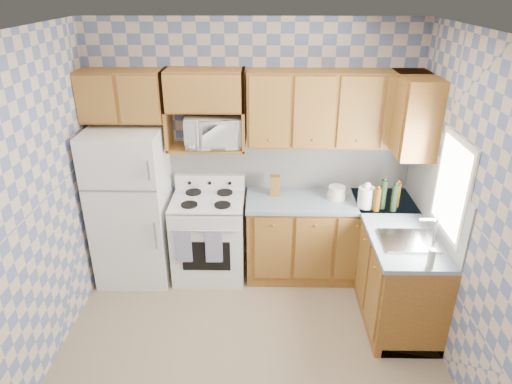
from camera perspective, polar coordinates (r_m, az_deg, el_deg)
floor at (r=4.27m, az=-0.91°, el=-19.84°), size 3.40×3.40×0.00m
back_wall at (r=4.91m, az=-0.40°, el=5.27°), size 3.40×0.02×2.70m
right_wall at (r=3.80m, az=25.59°, el=-3.63°), size 0.02×3.20×2.70m
backsplash_back at (r=4.96m, az=4.23°, el=3.56°), size 2.60×0.02×0.56m
backsplash_right at (r=4.51m, az=21.32°, el=-0.47°), size 0.02×1.60×0.56m
refrigerator at (r=4.99m, az=-15.28°, el=-1.71°), size 0.75×0.70×1.68m
stove_body at (r=5.04m, az=-5.84°, el=-5.67°), size 0.76×0.65×0.90m
cooktop at (r=4.82m, az=-6.07°, el=-1.02°), size 0.76×0.65×0.02m
backguard at (r=5.03m, az=-5.76°, el=1.33°), size 0.76×0.08×0.17m
dish_towel_left at (r=4.73m, az=-9.09°, el=-6.72°), size 0.17×0.02×0.36m
dish_towel_right at (r=4.69m, az=-5.29°, el=-6.81°), size 0.17×0.02×0.36m
base_cabinets_back at (r=5.08m, az=8.93°, el=-5.72°), size 1.75×0.60×0.88m
base_cabinets_right at (r=4.78m, az=16.60°, el=-8.70°), size 0.60×1.60×0.88m
countertop_back at (r=4.86m, az=9.30°, el=-1.09°), size 1.77×0.63×0.04m
countertop_right at (r=4.55m, az=17.24°, el=-3.86°), size 0.63×1.60×0.04m
upper_cabinets_back at (r=4.66m, az=9.89°, el=10.23°), size 1.75×0.33×0.74m
upper_cabinets_fridge at (r=4.79m, az=-16.42°, el=11.47°), size 0.82×0.33×0.50m
upper_cabinets_right at (r=4.65m, az=19.00°, el=9.20°), size 0.33×0.70×0.74m
microwave_shelf at (r=4.77m, az=-6.14°, el=5.56°), size 0.80×0.33×0.03m
microwave at (r=4.72m, az=-5.40°, el=7.62°), size 0.61×0.44×0.32m
sink at (r=4.25m, az=18.54°, el=-5.84°), size 0.48×0.40×0.03m
window at (r=4.12m, az=23.31°, el=0.57°), size 0.02×0.66×0.86m
bottle_0 at (r=4.71m, az=15.59°, el=-0.29°), size 0.07×0.07×0.30m
bottle_1 at (r=4.69m, az=16.92°, el=-0.72°), size 0.07×0.07×0.28m
bottle_2 at (r=4.79m, az=17.19°, el=-0.31°), size 0.07×0.07×0.26m
bottle_3 at (r=4.65m, az=14.88°, el=-0.94°), size 0.07×0.07×0.24m
knife_block at (r=4.84m, az=2.38°, el=0.83°), size 0.10×0.10×0.22m
electric_kettle at (r=4.72m, az=13.61°, el=-0.64°), size 0.17×0.17×0.21m
food_containers at (r=4.85m, az=10.06°, el=-0.06°), size 0.20×0.20×0.13m
soap_bottle at (r=3.91m, az=21.04°, el=-7.79°), size 0.06×0.06×0.17m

